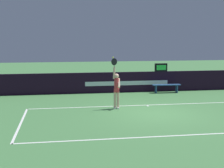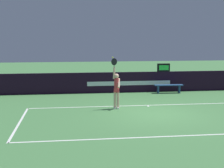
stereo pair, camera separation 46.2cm
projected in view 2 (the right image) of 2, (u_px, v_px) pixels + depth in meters
ground_plane at (157, 114)px, 14.79m from camera, size 60.00×60.00×0.00m
court_lines at (161, 118)px, 14.05m from camera, size 12.01×5.24×0.00m
back_wall at (133, 82)px, 20.34m from camera, size 17.85×0.18×1.27m
speed_display at (164, 68)px, 20.45m from camera, size 0.79×0.18×0.51m
tennis_player at (116, 88)px, 15.65m from camera, size 0.45×0.44×2.46m
tennis_ball at (113, 57)px, 15.12m from camera, size 0.07×0.07×0.07m
courtside_bench_near at (169, 87)px, 20.05m from camera, size 1.77×0.42×0.52m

